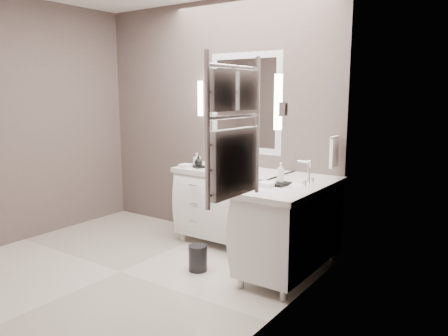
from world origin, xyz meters
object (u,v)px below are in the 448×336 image
Objects in this scene: vanity_back at (232,202)px; towel_ladder at (234,138)px; waste_bin at (198,258)px; vanity_right at (291,223)px.

towel_ladder is (1.10, -1.63, 0.91)m from vanity_back.
vanity_back is 0.87m from waste_bin.
vanity_back is 0.93m from vanity_right.
waste_bin is (-0.74, -0.46, -0.36)m from vanity_right.
vanity_right is (0.88, -0.33, 0.00)m from vanity_back.
vanity_back is 1.38× the size of towel_ladder.
vanity_right is 1.38× the size of towel_ladder.
waste_bin is (0.14, -0.78, -0.36)m from vanity_back.
vanity_back is 5.01× the size of waste_bin.
vanity_right is at bearing 31.66° from waste_bin.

